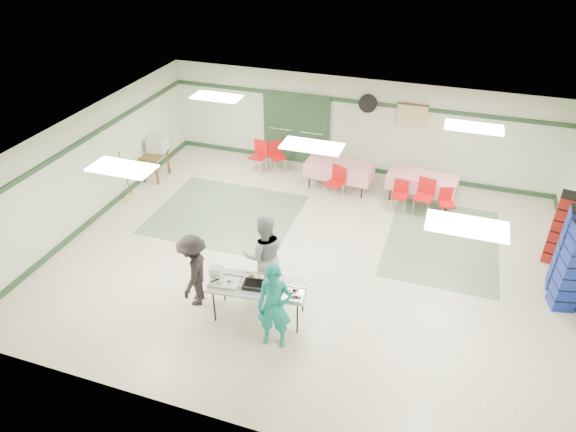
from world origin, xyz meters
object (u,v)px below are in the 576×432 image
(crate_stack_blue_a, at_px, (569,251))
(crate_stack_red, at_px, (562,229))
(volunteer_teal, at_px, (274,307))
(printer_table, at_px, (155,158))
(chair_a, at_px, (425,193))
(office_printer, at_px, (157,145))
(serving_table, at_px, (259,287))
(chair_b, at_px, (400,192))
(dining_table_a, at_px, (422,182))
(crate_stack_blue_b, at_px, (573,268))
(chair_c, at_px, (447,200))
(chair_loose_b, at_px, (259,153))
(chair_d, at_px, (336,179))
(volunteer_grey, at_px, (264,255))
(broom, at_px, (125,174))
(dining_table_b, at_px, (339,169))
(chair_loose_a, at_px, (276,153))
(volunteer_dark, at_px, (194,270))

(crate_stack_blue_a, height_order, crate_stack_red, crate_stack_blue_a)
(volunteer_teal, height_order, printer_table, volunteer_teal)
(chair_a, xyz_separation_m, office_printer, (-7.36, -0.29, 0.36))
(serving_table, relative_size, chair_b, 2.37)
(dining_table_a, xyz_separation_m, crate_stack_blue_a, (3.07, -2.67, 0.37))
(chair_b, height_order, crate_stack_blue_b, crate_stack_blue_b)
(volunteer_teal, bearing_deg, chair_c, 55.25)
(printer_table, bearing_deg, chair_loose_b, 25.39)
(chair_loose_b, relative_size, office_printer, 1.88)
(volunteer_teal, distance_m, dining_table_a, 6.24)
(chair_a, distance_m, chair_b, 0.61)
(chair_a, relative_size, chair_d, 1.02)
(volunteer_grey, relative_size, broom, 1.26)
(volunteer_teal, bearing_deg, broom, 137.45)
(volunteer_grey, relative_size, chair_a, 1.90)
(dining_table_b, distance_m, chair_loose_a, 2.02)
(volunteer_grey, relative_size, chair_loose_b, 1.92)
(dining_table_a, distance_m, chair_a, 0.57)
(crate_stack_blue_a, relative_size, crate_stack_red, 1.14)
(crate_stack_red, height_order, crate_stack_blue_b, crate_stack_blue_b)
(chair_a, xyz_separation_m, crate_stack_blue_b, (2.94, -2.69, 0.37))
(dining_table_a, distance_m, chair_d, 2.21)
(serving_table, height_order, crate_stack_blue_b, crate_stack_blue_b)
(dining_table_a, xyz_separation_m, chair_a, (0.13, -0.56, 0.01))
(volunteer_teal, height_order, volunteer_dark, volunteer_teal)
(volunteer_grey, height_order, volunteer_dark, volunteer_grey)
(chair_d, relative_size, chair_loose_a, 1.04)
(chair_b, relative_size, chair_d, 0.87)
(dining_table_a, distance_m, printer_table, 7.31)
(dining_table_b, height_order, broom, broom)
(dining_table_b, height_order, chair_b, chair_b)
(chair_c, height_order, crate_stack_red, crate_stack_red)
(crate_stack_red, bearing_deg, chair_b, 162.78)
(chair_loose_a, xyz_separation_m, chair_loose_b, (-0.46, -0.18, 0.03))
(serving_table, height_order, broom, broom)
(broom, bearing_deg, dining_table_b, 16.72)
(volunteer_teal, relative_size, dining_table_a, 0.94)
(chair_c, distance_m, chair_loose_b, 5.36)
(dining_table_a, xyz_separation_m, chair_c, (0.67, -0.58, -0.10))
(chair_b, xyz_separation_m, broom, (-6.84, -1.77, 0.24))
(volunteer_grey, xyz_separation_m, dining_table_a, (2.59, 4.65, -0.32))
(serving_table, height_order, office_printer, office_printer)
(volunteer_teal, height_order, chair_b, volunteer_teal)
(crate_stack_red, height_order, office_printer, crate_stack_red)
(dining_table_b, bearing_deg, chair_d, -79.80)
(crate_stack_blue_a, distance_m, broom, 10.39)
(dining_table_a, height_order, chair_d, chair_d)
(chair_c, bearing_deg, crate_stack_blue_b, -65.42)
(chair_d, relative_size, printer_table, 1.12)
(dining_table_a, bearing_deg, printer_table, -165.42)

